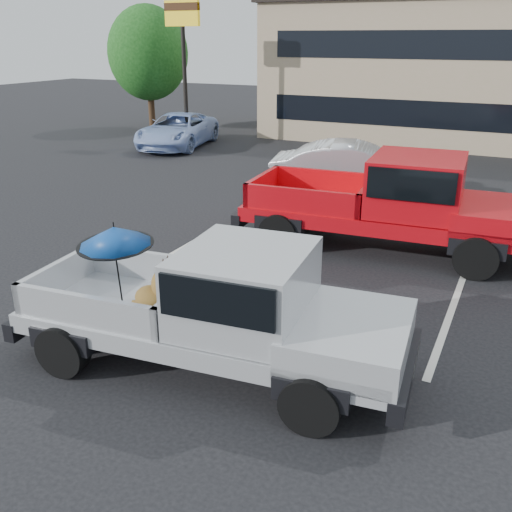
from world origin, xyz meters
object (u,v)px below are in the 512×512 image
at_px(motel_sign, 183,33).
at_px(red_pickup, 406,200).
at_px(silver_sedan, 357,172).
at_px(silver_pickup, 229,304).
at_px(blue_suv, 177,130).
at_px(tree_left, 148,53).

relative_size(motel_sign, red_pickup, 0.90).
relative_size(motel_sign, silver_sedan, 1.20).
height_order(red_pickup, silver_sedan, red_pickup).
distance_m(silver_pickup, blue_suv, 18.12).
bearing_deg(silver_pickup, motel_sign, 118.70).
relative_size(silver_sedan, blue_suv, 0.98).
bearing_deg(red_pickup, blue_suv, 139.00).
bearing_deg(tree_left, silver_sedan, -32.84).
height_order(motel_sign, silver_pickup, motel_sign).
height_order(tree_left, red_pickup, tree_left).
xyz_separation_m(red_pickup, blue_suv, (-11.63, 8.78, -0.46)).
bearing_deg(tree_left, blue_suv, -42.86).
height_order(tree_left, silver_pickup, tree_left).
bearing_deg(blue_suv, red_pickup, -48.66).
distance_m(motel_sign, red_pickup, 15.28).
distance_m(silver_pickup, red_pickup, 6.12).
xyz_separation_m(tree_left, silver_sedan, (13.37, -8.63, -2.91)).
bearing_deg(red_pickup, tree_left, 137.44).
bearing_deg(motel_sign, silver_pickup, -56.03).
height_order(silver_pickup, blue_suv, silver_pickup).
bearing_deg(blue_suv, motel_sign, 69.98).
relative_size(red_pickup, silver_sedan, 1.33).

